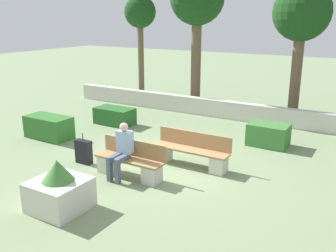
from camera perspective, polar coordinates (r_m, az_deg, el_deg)
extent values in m
plane|color=gray|center=(10.03, -1.19, -5.68)|extent=(60.00, 60.00, 0.00)
cube|color=beige|center=(14.38, 9.85, 2.35)|extent=(14.85, 0.30, 0.67)
cube|color=#A37A4C|center=(9.10, -6.01, -5.09)|extent=(1.79, 0.44, 0.05)
cube|color=#A37A4C|center=(9.20, -5.15, -3.32)|extent=(1.79, 0.04, 0.40)
cube|color=beige|center=(9.58, -9.19, -5.62)|extent=(0.36, 0.40, 0.42)
cube|color=beige|center=(8.83, -2.46, -7.37)|extent=(0.36, 0.40, 0.42)
cube|color=#A37A4C|center=(9.69, 3.38, -3.66)|extent=(2.08, 0.44, 0.05)
cube|color=#A37A4C|center=(9.82, 4.06, -2.01)|extent=(2.08, 0.05, 0.40)
cube|color=beige|center=(10.15, -0.70, -4.12)|extent=(0.36, 0.40, 0.42)
cube|color=beige|center=(9.46, 7.73, -5.85)|extent=(0.36, 0.40, 0.42)
cube|color=#515B70|center=(9.04, -7.95, -4.70)|extent=(0.14, 0.46, 0.13)
cube|color=#515B70|center=(8.92, -6.94, -4.95)|extent=(0.14, 0.46, 0.13)
cube|color=#515B70|center=(8.98, -8.91, -6.53)|extent=(0.11, 0.11, 0.60)
cube|color=#515B70|center=(8.83, -7.70, -6.87)|extent=(0.11, 0.11, 0.60)
cube|color=#9EBCE0|center=(9.04, -6.59, -2.38)|extent=(0.38, 0.22, 0.54)
sphere|color=beige|center=(8.92, -6.75, -0.15)|extent=(0.20, 0.20, 0.20)
cube|color=#286028|center=(13.66, -8.13, 1.53)|extent=(1.41, 0.77, 0.60)
cube|color=#33702D|center=(12.55, -17.70, -0.16)|extent=(1.53, 0.77, 0.71)
cube|color=#3D7A38|center=(11.69, 15.05, -1.28)|extent=(1.17, 0.82, 0.66)
cube|color=beige|center=(7.97, -16.19, -10.02)|extent=(1.05, 1.05, 0.63)
cone|color=#47843D|center=(7.75, -16.50, -6.51)|extent=(0.65, 0.65, 0.43)
cube|color=black|center=(10.17, -12.73, -3.85)|extent=(0.46, 0.19, 0.64)
cylinder|color=#333338|center=(10.04, -12.88, -1.61)|extent=(0.02, 0.02, 0.20)
cylinder|color=brown|center=(17.11, -4.13, 9.71)|extent=(0.26, 0.26, 3.56)
sphere|color=#194219|center=(16.99, -4.29, 16.95)|extent=(1.38, 1.38, 1.38)
cylinder|color=brown|center=(15.87, 4.28, 9.77)|extent=(0.41, 0.41, 3.88)
cylinder|color=brown|center=(14.87, 18.92, 7.43)|extent=(0.39, 0.39, 3.34)
sphere|color=#194219|center=(14.72, 19.75, 16.05)|extent=(2.08, 2.08, 2.08)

